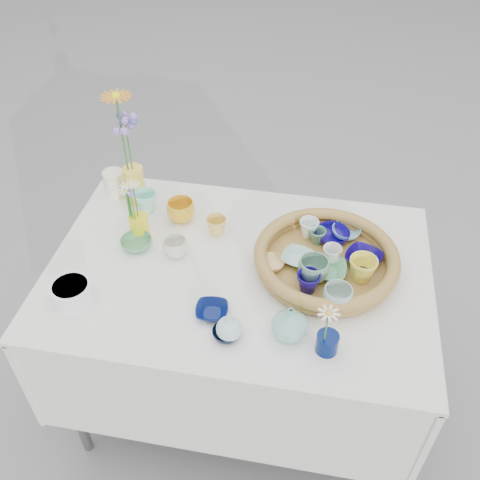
% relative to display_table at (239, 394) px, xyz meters
% --- Properties ---
extents(ground, '(80.00, 80.00, 0.00)m').
position_rel_display_table_xyz_m(ground, '(0.00, 0.00, 0.00)').
color(ground, gray).
extents(display_table, '(1.26, 0.86, 0.77)m').
position_rel_display_table_xyz_m(display_table, '(0.00, 0.00, 0.00)').
color(display_table, white).
rests_on(display_table, ground).
extents(wicker_tray, '(0.47, 0.47, 0.08)m').
position_rel_display_table_xyz_m(wicker_tray, '(0.28, 0.05, 0.80)').
color(wicker_tray, olive).
rests_on(wicker_tray, display_table).
extents(tray_ceramic_0, '(0.12, 0.12, 0.04)m').
position_rel_display_table_xyz_m(tray_ceramic_0, '(0.29, 0.17, 0.80)').
color(tray_ceramic_0, '#0F046E').
rests_on(tray_ceramic_0, wicker_tray).
extents(tray_ceramic_1, '(0.15, 0.15, 0.03)m').
position_rel_display_table_xyz_m(tray_ceramic_1, '(0.40, 0.09, 0.80)').
color(tray_ceramic_1, '#0A0054').
rests_on(tray_ceramic_1, wicker_tray).
extents(tray_ceramic_2, '(0.11, 0.11, 0.08)m').
position_rel_display_table_xyz_m(tray_ceramic_2, '(0.39, 0.00, 0.82)').
color(tray_ceramic_2, '#E7D949').
rests_on(tray_ceramic_2, wicker_tray).
extents(tray_ceramic_3, '(0.12, 0.12, 0.03)m').
position_rel_display_table_xyz_m(tray_ceramic_3, '(0.29, 0.01, 0.80)').
color(tray_ceramic_3, '#5CA978').
rests_on(tray_ceramic_3, wicker_tray).
extents(tray_ceramic_4, '(0.10, 0.10, 0.08)m').
position_rel_display_table_xyz_m(tray_ceramic_4, '(0.24, -0.02, 0.82)').
color(tray_ceramic_4, gray).
rests_on(tray_ceramic_4, wicker_tray).
extents(tray_ceramic_5, '(0.13, 0.13, 0.03)m').
position_rel_display_table_xyz_m(tray_ceramic_5, '(0.19, 0.05, 0.80)').
color(tray_ceramic_5, '#A6DED5').
rests_on(tray_ceramic_5, wicker_tray).
extents(tray_ceramic_6, '(0.07, 0.07, 0.06)m').
position_rel_display_table_xyz_m(tray_ceramic_6, '(0.21, 0.18, 0.81)').
color(tray_ceramic_6, white).
rests_on(tray_ceramic_6, wicker_tray).
extents(tray_ceramic_7, '(0.08, 0.08, 0.06)m').
position_rel_display_table_xyz_m(tray_ceramic_7, '(0.30, 0.07, 0.81)').
color(tray_ceramic_7, white).
rests_on(tray_ceramic_7, wicker_tray).
extents(tray_ceramic_8, '(0.13, 0.13, 0.03)m').
position_rel_display_table_xyz_m(tray_ceramic_8, '(0.34, 0.21, 0.80)').
color(tray_ceramic_8, '#89C5DE').
rests_on(tray_ceramic_8, wicker_tray).
extents(tray_ceramic_9, '(0.08, 0.08, 0.07)m').
position_rel_display_table_xyz_m(tray_ceramic_9, '(0.23, -0.08, 0.82)').
color(tray_ceramic_9, '#0F0661').
rests_on(tray_ceramic_9, wicker_tray).
extents(tray_ceramic_10, '(0.11, 0.11, 0.03)m').
position_rel_display_table_xyz_m(tray_ceramic_10, '(0.11, 0.00, 0.80)').
color(tray_ceramic_10, '#E9C579').
rests_on(tray_ceramic_10, wicker_tray).
extents(tray_ceramic_11, '(0.11, 0.11, 0.07)m').
position_rel_display_table_xyz_m(tray_ceramic_11, '(0.32, -0.12, 0.82)').
color(tray_ceramic_11, '#9DBEB8').
rests_on(tray_ceramic_11, wicker_tray).
extents(tray_ceramic_12, '(0.07, 0.07, 0.05)m').
position_rel_display_table_xyz_m(tray_ceramic_12, '(0.24, 0.15, 0.81)').
color(tray_ceramic_12, '#4B7C67').
rests_on(tray_ceramic_12, wicker_tray).
extents(loose_ceramic_0, '(0.11, 0.11, 0.08)m').
position_rel_display_table_xyz_m(loose_ceramic_0, '(-0.25, 0.21, 0.80)').
color(loose_ceramic_0, gold).
rests_on(loose_ceramic_0, display_table).
extents(loose_ceramic_1, '(0.07, 0.07, 0.07)m').
position_rel_display_table_xyz_m(loose_ceramic_1, '(-0.11, 0.16, 0.80)').
color(loose_ceramic_1, '#E2C053').
rests_on(loose_ceramic_1, display_table).
extents(loose_ceramic_2, '(0.13, 0.13, 0.03)m').
position_rel_display_table_xyz_m(loose_ceramic_2, '(-0.36, 0.04, 0.78)').
color(loose_ceramic_2, '#519763').
rests_on(loose_ceramic_2, display_table).
extents(loose_ceramic_3, '(0.11, 0.11, 0.07)m').
position_rel_display_table_xyz_m(loose_ceramic_3, '(-0.22, 0.02, 0.80)').
color(loose_ceramic_3, beige).
rests_on(loose_ceramic_3, display_table).
extents(loose_ceramic_4, '(0.11, 0.11, 0.02)m').
position_rel_display_table_xyz_m(loose_ceramic_4, '(-0.04, -0.21, 0.78)').
color(loose_ceramic_4, '#07134E').
rests_on(loose_ceramic_4, display_table).
extents(loose_ceramic_5, '(0.10, 0.10, 0.08)m').
position_rel_display_table_xyz_m(loose_ceramic_5, '(-0.39, 0.24, 0.80)').
color(loose_ceramic_5, '#91EAD5').
rests_on(loose_ceramic_5, display_table).
extents(loose_ceramic_6, '(0.11, 0.11, 0.03)m').
position_rel_display_table_xyz_m(loose_ceramic_6, '(0.02, -0.28, 0.78)').
color(loose_ceramic_6, black).
rests_on(loose_ceramic_6, display_table).
extents(fluted_bowl, '(0.17, 0.17, 0.07)m').
position_rel_display_table_xyz_m(fluted_bowl, '(-0.48, -0.23, 0.80)').
color(fluted_bowl, white).
rests_on(fluted_bowl, display_table).
extents(bud_vase_paleblue, '(0.08, 0.08, 0.12)m').
position_rel_display_table_xyz_m(bud_vase_paleblue, '(0.02, -0.29, 0.82)').
color(bud_vase_paleblue, silver).
rests_on(bud_vase_paleblue, display_table).
extents(bud_vase_seafoam, '(0.14, 0.14, 0.11)m').
position_rel_display_table_xyz_m(bud_vase_seafoam, '(0.19, -0.25, 0.82)').
color(bud_vase_seafoam, '#7AC3B5').
rests_on(bud_vase_seafoam, display_table).
extents(bud_vase_cobalt, '(0.07, 0.07, 0.06)m').
position_rel_display_table_xyz_m(bud_vase_cobalt, '(0.30, -0.28, 0.80)').
color(bud_vase_cobalt, '#011048').
rests_on(bud_vase_cobalt, display_table).
extents(single_daisy, '(0.09, 0.09, 0.13)m').
position_rel_display_table_xyz_m(single_daisy, '(0.29, -0.29, 0.88)').
color(single_daisy, white).
rests_on(single_daisy, bud_vase_cobalt).
extents(tall_vase_yellow, '(0.09, 0.09, 0.14)m').
position_rel_display_table_xyz_m(tall_vase_yellow, '(-0.45, 0.29, 0.84)').
color(tall_vase_yellow, '#FFDD46').
rests_on(tall_vase_yellow, display_table).
extents(gerbera, '(0.14, 0.14, 0.31)m').
position_rel_display_table_xyz_m(gerbera, '(-0.46, 0.28, 1.05)').
color(gerbera, orange).
rests_on(gerbera, tall_vase_yellow).
extents(hydrangea, '(0.09, 0.09, 0.25)m').
position_rel_display_table_xyz_m(hydrangea, '(-0.45, 0.29, 1.00)').
color(hydrangea, '#50559E').
rests_on(hydrangea, tall_vase_yellow).
extents(white_pitcher, '(0.13, 0.11, 0.10)m').
position_rel_display_table_xyz_m(white_pitcher, '(-0.54, 0.31, 0.82)').
color(white_pitcher, white).
rests_on(white_pitcher, display_table).
extents(daisy_cup, '(0.09, 0.09, 0.07)m').
position_rel_display_table_xyz_m(daisy_cup, '(-0.38, 0.11, 0.80)').
color(daisy_cup, yellow).
rests_on(daisy_cup, display_table).
extents(daisy_posy, '(0.10, 0.10, 0.15)m').
position_rel_display_table_xyz_m(daisy_posy, '(-0.39, 0.10, 0.91)').
color(daisy_posy, white).
rests_on(daisy_posy, daisy_cup).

